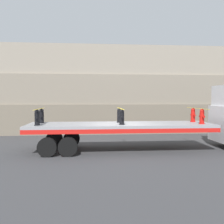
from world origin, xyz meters
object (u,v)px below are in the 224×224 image
at_px(fire_hydrant_black_near_1, 122,117).
at_px(fire_hydrant_black_far_1, 119,116).
at_px(fire_hydrant_black_near_0, 37,118).
at_px(fire_hydrant_red_near_2, 202,117).
at_px(fire_hydrant_black_far_0, 42,116).
at_px(fire_hydrant_red_far_2, 193,115).
at_px(flatbed_trailer, 107,129).

relative_size(fire_hydrant_black_near_1, fire_hydrant_black_far_1, 1.00).
bearing_deg(fire_hydrant_black_far_1, fire_hydrant_black_near_0, -164.91).
bearing_deg(fire_hydrant_black_near_0, fire_hydrant_red_near_2, 0.00).
distance_m(fire_hydrant_black_far_0, fire_hydrant_red_far_2, 7.92).
xyz_separation_m(fire_hydrant_black_near_1, fire_hydrant_red_far_2, (3.96, 1.07, 0.00)).
bearing_deg(flatbed_trailer, fire_hydrant_red_near_2, -6.60).
xyz_separation_m(flatbed_trailer, fire_hydrant_black_far_1, (0.65, 0.53, 0.62)).
bearing_deg(fire_hydrant_black_far_1, fire_hydrant_black_near_1, -90.00).
relative_size(flatbed_trailer, fire_hydrant_black_far_1, 12.34).
height_order(fire_hydrant_black_far_1, fire_hydrant_red_near_2, same).
relative_size(flatbed_trailer, fire_hydrant_black_near_1, 12.34).
bearing_deg(fire_hydrant_red_near_2, flatbed_trailer, 173.40).
distance_m(fire_hydrant_black_far_1, fire_hydrant_red_near_2, 4.10).
xyz_separation_m(fire_hydrant_red_near_2, fire_hydrant_red_far_2, (0.00, 1.07, 0.00)).
bearing_deg(fire_hydrant_black_far_1, fire_hydrant_black_far_0, 180.00).
bearing_deg(fire_hydrant_black_near_0, fire_hydrant_black_near_1, 0.00).
distance_m(fire_hydrant_black_near_0, fire_hydrant_red_near_2, 7.92).
relative_size(fire_hydrant_black_far_0, fire_hydrant_red_near_2, 1.00).
bearing_deg(fire_hydrant_red_near_2, fire_hydrant_red_far_2, 90.00).
height_order(fire_hydrant_black_near_1, fire_hydrant_red_near_2, same).
height_order(fire_hydrant_red_near_2, fire_hydrant_red_far_2, same).
bearing_deg(flatbed_trailer, fire_hydrant_black_far_1, 39.25).
xyz_separation_m(fire_hydrant_black_far_0, fire_hydrant_red_near_2, (7.92, -1.07, 0.00)).
bearing_deg(fire_hydrant_black_near_1, fire_hydrant_red_near_2, 0.00).
bearing_deg(fire_hydrant_black_far_0, fire_hydrant_black_near_0, -90.00).
height_order(flatbed_trailer, fire_hydrant_red_near_2, fire_hydrant_red_near_2).
height_order(fire_hydrant_black_near_0, fire_hydrant_black_near_1, same).
height_order(fire_hydrant_black_near_0, fire_hydrant_red_far_2, same).
height_order(fire_hydrant_black_far_0, fire_hydrant_black_far_1, same).
bearing_deg(fire_hydrant_black_far_0, fire_hydrant_red_near_2, -7.68).
distance_m(flatbed_trailer, fire_hydrant_black_far_0, 3.41).
relative_size(fire_hydrant_black_near_0, fire_hydrant_red_near_2, 1.00).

